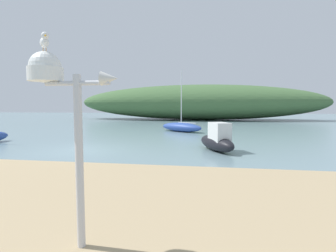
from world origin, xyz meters
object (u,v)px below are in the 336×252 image
sailboat_outer_mooring (181,127)px  motorboat_centre_water (217,140)px  mast_structure (56,87)px  seagull_on_radar (44,41)px

sailboat_outer_mooring → motorboat_centre_water: bearing=-72.8°
mast_structure → sailboat_outer_mooring: size_ratio=0.55×
seagull_on_radar → motorboat_centre_water: 10.74m
mast_structure → motorboat_centre_water: size_ratio=0.88×
mast_structure → seagull_on_radar: 0.69m
mast_structure → motorboat_centre_water: bearing=75.1°
motorboat_centre_water → mast_structure: bearing=-104.9°
seagull_on_radar → mast_structure: bearing=5.7°
sailboat_outer_mooring → motorboat_centre_water: size_ratio=1.61×
sailboat_outer_mooring → motorboat_centre_water: sailboat_outer_mooring is taller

